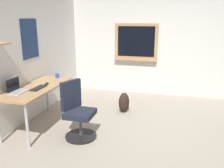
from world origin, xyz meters
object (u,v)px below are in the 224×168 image
at_px(desk, 37,91).
at_px(computer_mouse, 47,83).
at_px(laptop, 17,89).
at_px(backpack, 124,102).
at_px(keyboard, 39,88).
at_px(coffee_mug, 57,76).
at_px(office_chair, 77,114).

height_order(desk, computer_mouse, computer_mouse).
distance_m(laptop, backpack, 2.17).
distance_m(keyboard, backpack, 1.81).
bearing_deg(desk, coffee_mug, -2.40).
bearing_deg(desk, keyboard, -135.31).
relative_size(keyboard, computer_mouse, 3.56).
relative_size(laptop, coffee_mug, 3.37).
bearing_deg(keyboard, computer_mouse, 0.00).
xyz_separation_m(computer_mouse, backpack, (0.89, -1.27, -0.56)).
relative_size(desk, coffee_mug, 17.47).
bearing_deg(laptop, backpack, -46.01).
bearing_deg(backpack, computer_mouse, 124.93).
relative_size(laptop, backpack, 0.75).
distance_m(desk, keyboard, 0.14).
xyz_separation_m(laptop, keyboard, (0.28, -0.23, -0.04)).
height_order(laptop, keyboard, laptop).
distance_m(office_chair, backpack, 1.40).
height_order(computer_mouse, coffee_mug, coffee_mug).
bearing_deg(keyboard, coffee_mug, 3.65).
xyz_separation_m(office_chair, coffee_mug, (0.91, 0.82, 0.39)).
bearing_deg(office_chair, backpack, -21.30).
relative_size(keyboard, coffee_mug, 4.02).
bearing_deg(office_chair, laptop, 99.08).
xyz_separation_m(desk, backpack, (1.09, -1.35, -0.47)).
relative_size(computer_mouse, coffee_mug, 1.13).
bearing_deg(computer_mouse, coffee_mug, 5.67).
bearing_deg(coffee_mug, desk, 177.60).
distance_m(office_chair, coffee_mug, 1.28).
relative_size(office_chair, backpack, 2.30).
bearing_deg(keyboard, desk, 44.69).
relative_size(office_chair, keyboard, 2.57).
relative_size(coffee_mug, backpack, 0.22).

